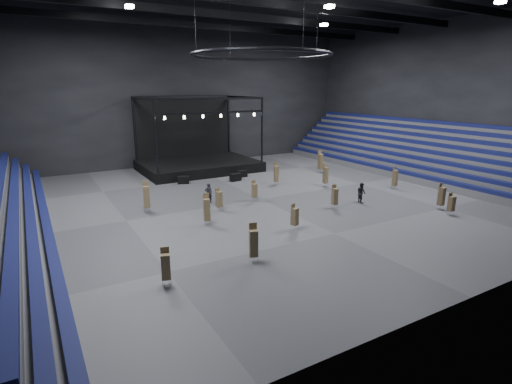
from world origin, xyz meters
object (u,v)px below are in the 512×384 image
chair_stack_3 (326,175)px  chair_stack_12 (295,216)px  flight_case_right (242,174)px  chair_stack_7 (395,178)px  chair_stack_11 (335,196)px  flight_case_left (183,180)px  flight_case_mid (235,177)px  chair_stack_2 (254,242)px  man_center (209,193)px  chair_stack_4 (219,199)px  crew_member (361,193)px  stage (196,158)px  chair_stack_10 (166,266)px  chair_stack_13 (254,190)px  chair_stack_6 (451,203)px  chair_stack_9 (441,196)px  chair_stack_0 (207,209)px  chair_stack_1 (320,161)px  chair_stack_8 (276,173)px  chair_stack_5 (146,196)px

chair_stack_3 → chair_stack_12: 14.02m
flight_case_right → chair_stack_7: bearing=-49.5°
chair_stack_11 → chair_stack_3: bearing=66.2°
flight_case_left → flight_case_mid: 5.83m
chair_stack_2 → chair_stack_11: bearing=47.7°
chair_stack_3 → man_center: bearing=168.3°
chair_stack_4 → crew_member: size_ratio=1.10×
stage → chair_stack_11: size_ratio=6.55×
chair_stack_10 → crew_member: 21.49m
chair_stack_13 → crew_member: size_ratio=1.07×
flight_case_right → chair_stack_12: (-5.01, -17.68, 0.67)m
chair_stack_12 → chair_stack_7: bearing=-2.6°
chair_stack_7 → flight_case_mid: bearing=127.6°
chair_stack_12 → chair_stack_13: bearing=62.5°
chair_stack_2 → chair_stack_6: 18.74m
man_center → crew_member: bearing=160.6°
stage → chair_stack_9: stage is taller
stage → chair_stack_3: (8.51, -15.36, -0.18)m
chair_stack_4 → chair_stack_7: size_ratio=0.85×
chair_stack_0 → chair_stack_1: chair_stack_1 is taller
crew_member → chair_stack_11: bearing=105.8°
stage → flight_case_mid: stage is taller
flight_case_left → chair_stack_13: 10.50m
chair_stack_8 → man_center: chair_stack_8 is taller
chair_stack_10 → man_center: size_ratio=1.17×
chair_stack_0 → chair_stack_5: chair_stack_5 is taller
chair_stack_5 → man_center: size_ratio=1.47×
stage → chair_stack_1: 15.73m
chair_stack_0 → chair_stack_12: size_ratio=1.27×
flight_case_left → chair_stack_1: size_ratio=0.44×
chair_stack_6 → chair_stack_7: 8.83m
chair_stack_7 → chair_stack_6: bearing=-118.1°
chair_stack_6 → chair_stack_7: size_ratio=0.79×
chair_stack_0 → chair_stack_11: (11.39, -1.53, -0.18)m
chair_stack_7 → man_center: chair_stack_7 is taller
flight_case_right → chair_stack_10: (-15.98, -21.31, 0.76)m
chair_stack_4 → man_center: chair_stack_4 is taller
flight_case_left → chair_stack_2: (-3.33, -21.47, 0.87)m
chair_stack_2 → man_center: 13.43m
chair_stack_2 → chair_stack_6: bearing=19.5°
flight_case_right → crew_member: bearing=-73.1°
flight_case_right → chair_stack_7: size_ratio=0.49×
stage → chair_stack_13: 16.51m
chair_stack_1 → man_center: 18.07m
chair_stack_9 → chair_stack_13: chair_stack_9 is taller
chair_stack_10 → chair_stack_13: bearing=60.6°
chair_stack_6 → chair_stack_1: bearing=89.6°
crew_member → chair_stack_7: bearing=-61.9°
chair_stack_0 → chair_stack_4: (2.33, 2.86, -0.22)m
chair_stack_3 → chair_stack_13: chair_stack_3 is taller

